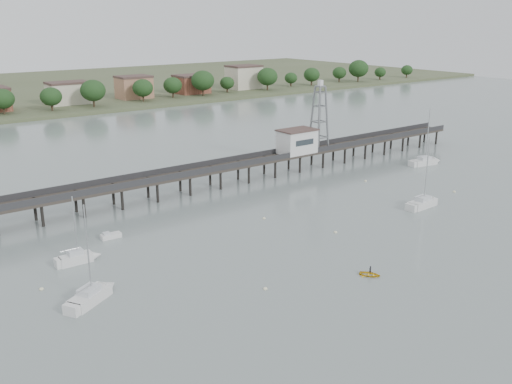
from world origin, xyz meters
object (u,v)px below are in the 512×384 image
yellow_dinghy (370,276)px  sailboat_a (96,293)px  pier (200,172)px  lattice_tower (319,118)px  sailboat_b (81,258)px  sailboat_e (428,161)px  sailboat_d (426,202)px  white_tender (110,236)px

yellow_dinghy → sailboat_a: bearing=120.6°
pier → lattice_tower: (31.50, 0.00, 7.31)m
yellow_dinghy → pier: bearing=53.9°
lattice_tower → sailboat_a: lattice_tower is taller
sailboat_b → sailboat_e: sailboat_e is taller
pier → lattice_tower: bearing=0.0°
sailboat_d → white_tender: sailboat_d is taller
sailboat_d → sailboat_e: sailboat_e is taller
sailboat_d → sailboat_b: 60.56m
sailboat_a → white_tender: (9.41, 17.53, -0.27)m
sailboat_d → yellow_dinghy: bearing=-159.0°
pier → white_tender: pier is taller
sailboat_a → yellow_dinghy: sailboat_a is taller
sailboat_e → yellow_dinghy: bearing=-141.6°
yellow_dinghy → white_tender: bearing=90.6°
pier → sailboat_d: (27.44, -32.96, -3.15)m
sailboat_b → sailboat_a: size_ratio=0.78×
sailboat_a → white_tender: size_ratio=4.10×
sailboat_d → white_tender: size_ratio=4.30×
sailboat_e → white_tender: sailboat_e is taller
lattice_tower → sailboat_e: lattice_tower is taller
sailboat_e → white_tender: bearing=-172.2°
pier → lattice_tower: lattice_tower is taller
sailboat_d → sailboat_a: (-61.55, 1.99, 0.00)m
sailboat_a → white_tender: 19.90m
sailboat_d → white_tender: bearing=156.1°
sailboat_d → yellow_dinghy: sailboat_d is taller
lattice_tower → yellow_dinghy: (-34.38, -46.74, -11.10)m
white_tender → yellow_dinghy: bearing=-53.9°
pier → yellow_dinghy: pier is taller
sailboat_b → lattice_tower: bearing=18.1°
lattice_tower → sailboat_b: 66.83m
lattice_tower → sailboat_a: bearing=-154.7°
lattice_tower → sailboat_e: (21.70, -14.17, -10.46)m
sailboat_a → yellow_dinghy: bearing=-56.9°
sailboat_a → yellow_dinghy: (31.23, -15.76, -0.64)m
pier → white_tender: size_ratio=47.86×
sailboat_d → yellow_dinghy: (-30.32, -13.77, -0.64)m
sailboat_d → sailboat_e: (25.76, 18.80, -0.00)m
sailboat_d → sailboat_a: bearing=174.7°
sailboat_d → yellow_dinghy: 33.31m
pier → sailboat_e: (53.20, -14.17, -3.15)m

